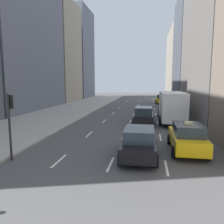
% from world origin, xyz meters
% --- Properties ---
extents(sidewalk_left, '(8.00, 66.00, 0.15)m').
position_xyz_m(sidewalk_left, '(-7.00, 27.00, 0.07)').
color(sidewalk_left, '#9E9E99').
rests_on(sidewalk_left, ground).
extents(lane_markings, '(5.72, 56.00, 0.01)m').
position_xyz_m(lane_markings, '(2.60, 23.00, 0.01)').
color(lane_markings, white).
rests_on(lane_markings, ground).
extents(building_row_left, '(6.00, 57.45, 27.22)m').
position_xyz_m(building_row_left, '(-14.00, 28.97, 12.48)').
color(building_row_left, '#4C515B').
rests_on(building_row_left, ground).
extents(building_row_right, '(6.00, 61.95, 32.72)m').
position_xyz_m(building_row_right, '(12.00, 26.39, 12.58)').
color(building_row_right, gray).
rests_on(building_row_right, ground).
extents(taxi_lead, '(2.02, 4.40, 1.87)m').
position_xyz_m(taxi_lead, '(6.80, 10.80, 0.88)').
color(taxi_lead, yellow).
rests_on(taxi_lead, ground).
extents(taxi_second, '(2.02, 4.40, 1.87)m').
position_xyz_m(taxi_second, '(6.80, 40.53, 0.88)').
color(taxi_second, yellow).
rests_on(taxi_second, ground).
extents(sedan_black_near, '(2.02, 4.50, 1.81)m').
position_xyz_m(sedan_black_near, '(4.00, 18.46, 0.92)').
color(sedan_black_near, black).
rests_on(sedan_black_near, ground).
extents(sedan_silver_behind, '(2.02, 4.40, 1.70)m').
position_xyz_m(sedan_silver_behind, '(4.00, 9.28, 0.87)').
color(sedan_silver_behind, black).
rests_on(sedan_silver_behind, ground).
extents(box_truck, '(2.58, 8.40, 3.15)m').
position_xyz_m(box_truck, '(6.80, 20.96, 1.71)').
color(box_truck, maroon).
rests_on(box_truck, ground).
extents(traffic_light_pole, '(0.24, 0.42, 3.60)m').
position_xyz_m(traffic_light_pole, '(-2.75, 7.76, 2.41)').
color(traffic_light_pole, black).
rests_on(traffic_light_pole, ground).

